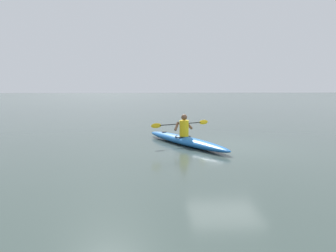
{
  "coord_description": "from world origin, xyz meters",
  "views": [
    {
      "loc": [
        2.74,
        11.03,
        2.1
      ],
      "look_at": [
        2.13,
        1.89,
        0.95
      ],
      "focal_mm": 34.94,
      "sensor_mm": 36.0,
      "label": 1
    }
  ],
  "objects": [
    {
      "name": "kayak",
      "position": [
        1.39,
        -0.32,
        0.15
      ],
      "size": [
        2.78,
        4.45,
        0.3
      ],
      "color": "#1959A5",
      "rests_on": "ground"
    },
    {
      "name": "kayaker",
      "position": [
        1.42,
        -0.38,
        0.64
      ],
      "size": [
        2.18,
        1.19,
        0.78
      ],
      "color": "yellow",
      "rests_on": "kayak"
    },
    {
      "name": "ground_plane",
      "position": [
        0.0,
        0.0,
        0.0
      ],
      "size": [
        160.0,
        160.0,
        0.0
      ],
      "primitive_type": "plane",
      "color": "#384742"
    }
  ]
}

